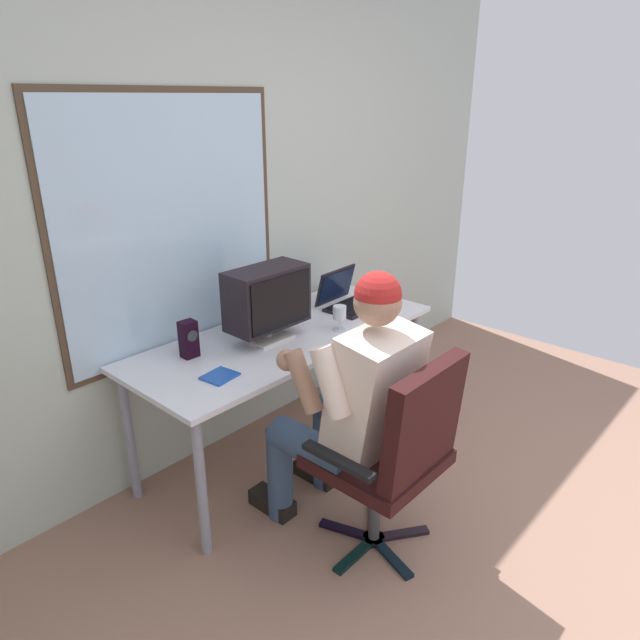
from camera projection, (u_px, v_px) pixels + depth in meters
The scene contains 10 objects.
ground_plane at pixel (611, 604), 2.29m from camera, with size 4.73×4.30×0.02m, color #926B59.
wall_rear at pixel (243, 194), 3.07m from camera, with size 4.73×0.08×2.81m.
desk at pixel (286, 345), 3.02m from camera, with size 1.72×0.70×0.73m.
office_chair at pixel (398, 447), 2.34m from camera, with size 0.58×0.52×0.95m.
person_seated at pixel (351, 401), 2.45m from camera, with size 0.53×0.74×1.27m.
crt_monitor at pixel (267, 298), 2.84m from camera, with size 0.43×0.22×0.38m.
laptop at pixel (345, 297), 3.36m from camera, with size 0.32×0.29×0.22m.
wine_glass at pixel (340, 314), 3.01m from camera, with size 0.07×0.07×0.14m.
desk_speaker at pixel (189, 339), 2.70m from camera, with size 0.08×0.07×0.18m.
cd_case at pixel (220, 376), 2.53m from camera, with size 0.16×0.14×0.01m.
Camera 1 is at (-2.05, -0.27, 1.89)m, focal length 31.94 mm.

